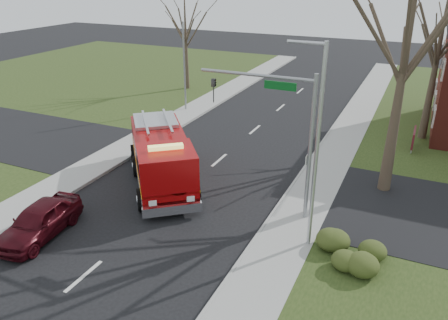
% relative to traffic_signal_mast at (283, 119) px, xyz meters
% --- Properties ---
extents(ground, '(120.00, 120.00, 0.00)m').
position_rel_traffic_signal_mast_xyz_m(ground, '(-5.21, -1.50, -4.71)').
color(ground, black).
rests_on(ground, ground).
extents(sidewalk_right, '(2.40, 80.00, 0.15)m').
position_rel_traffic_signal_mast_xyz_m(sidewalk_right, '(0.99, -1.50, -4.63)').
color(sidewalk_right, gray).
rests_on(sidewalk_right, ground).
extents(sidewalk_left, '(2.40, 80.00, 0.15)m').
position_rel_traffic_signal_mast_xyz_m(sidewalk_left, '(-11.41, -1.50, -4.63)').
color(sidewalk_left, gray).
rests_on(sidewalk_left, ground).
extents(health_center_sign, '(0.12, 2.00, 1.40)m').
position_rel_traffic_signal_mast_xyz_m(health_center_sign, '(5.29, 11.00, -3.83)').
color(health_center_sign, '#53131C').
rests_on(health_center_sign, ground).
extents(hedge_corner, '(2.80, 2.00, 0.90)m').
position_rel_traffic_signal_mast_xyz_m(hedge_corner, '(3.79, -2.50, -4.13)').
color(hedge_corner, '#2D3C15').
rests_on(hedge_corner, lawn_right).
extents(bare_tree_near, '(6.00, 6.00, 12.00)m').
position_rel_traffic_signal_mast_xyz_m(bare_tree_near, '(4.29, 4.50, 2.71)').
color(bare_tree_near, '#3F3125').
rests_on(bare_tree_near, ground).
extents(bare_tree_far, '(5.25, 5.25, 10.50)m').
position_rel_traffic_signal_mast_xyz_m(bare_tree_far, '(5.79, 13.50, 1.78)').
color(bare_tree_far, '#3F3125').
rests_on(bare_tree_far, ground).
extents(bare_tree_left, '(4.50, 4.50, 9.00)m').
position_rel_traffic_signal_mast_xyz_m(bare_tree_left, '(-15.21, 18.50, 0.86)').
color(bare_tree_left, '#3F3125').
rests_on(bare_tree_left, ground).
extents(traffic_signal_mast, '(5.29, 0.18, 6.80)m').
position_rel_traffic_signal_mast_xyz_m(traffic_signal_mast, '(0.00, 0.00, 0.00)').
color(traffic_signal_mast, gray).
rests_on(traffic_signal_mast, ground).
extents(streetlight_pole, '(1.48, 0.16, 8.40)m').
position_rel_traffic_signal_mast_xyz_m(streetlight_pole, '(1.93, -2.00, -0.16)').
color(streetlight_pole, '#B7BABF').
rests_on(streetlight_pole, ground).
extents(utility_pole_far, '(0.14, 0.14, 7.00)m').
position_rel_traffic_signal_mast_xyz_m(utility_pole_far, '(-12.01, 12.50, -1.21)').
color(utility_pole_far, gray).
rests_on(utility_pole_far, ground).
extents(fire_engine, '(7.04, 7.86, 3.19)m').
position_rel_traffic_signal_mast_xyz_m(fire_engine, '(-6.64, 0.42, -3.26)').
color(fire_engine, '#8D0607').
rests_on(fire_engine, ground).
extents(parked_car_maroon, '(2.21, 4.50, 1.48)m').
position_rel_traffic_signal_mast_xyz_m(parked_car_maroon, '(-8.75, -6.10, -3.97)').
color(parked_car_maroon, '#3B0910').
rests_on(parked_car_maroon, ground).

